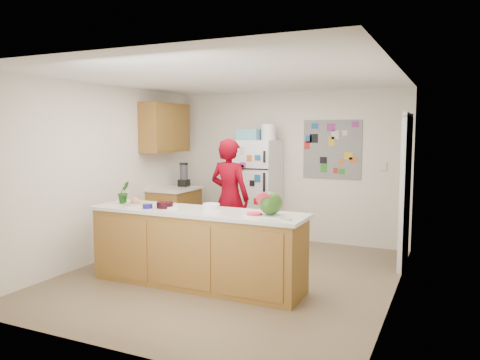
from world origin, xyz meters
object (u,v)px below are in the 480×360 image
at_px(watermelon, 270,203).
at_px(person, 230,198).
at_px(refrigerator, 255,191).
at_px(cherry_bowl, 165,205).

bearing_deg(watermelon, person, 130.34).
bearing_deg(watermelon, refrigerator, 116.61).
relative_size(person, cherry_bowl, 8.79).
xyz_separation_m(person, cherry_bowl, (-0.19, -1.41, 0.09)).
xyz_separation_m(person, watermelon, (1.17, -1.38, 0.19)).
relative_size(person, watermelon, 6.69).
xyz_separation_m(refrigerator, cherry_bowl, (-0.17, -2.41, 0.11)).
distance_m(refrigerator, person, 1.00).
bearing_deg(cherry_bowl, refrigerator, 86.02).
distance_m(watermelon, cherry_bowl, 1.36).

